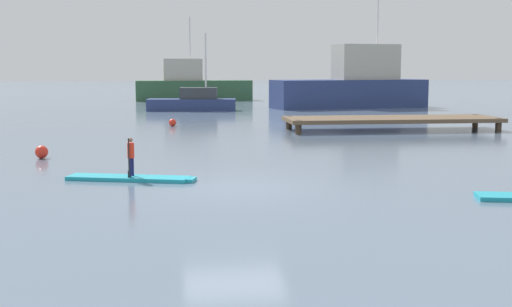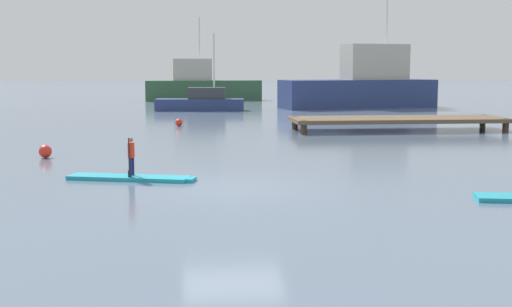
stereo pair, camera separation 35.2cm
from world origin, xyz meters
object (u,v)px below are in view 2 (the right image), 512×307
Objects in this scene: trawler_grey_distant at (201,86)px; motor_boat_small_navy at (201,102)px; mooring_buoy_mid at (179,122)px; fishing_boat_white_large at (362,85)px; paddleboard_near at (131,178)px; paddler_child_solo at (131,155)px; mooring_buoy_near at (45,151)px.

motor_boat_small_navy is at bearing -91.32° from trawler_grey_distant.
trawler_grey_distant is at bearing 86.10° from mooring_buoy_mid.
paddleboard_near is at bearing -114.96° from fishing_boat_white_large.
paddler_child_solo is (0.00, -0.01, 0.62)m from paddleboard_near.
motor_boat_small_navy reaches higher than mooring_buoy_mid.
mooring_buoy_mid is (1.13, 16.23, -0.48)m from paddler_child_solo.
mooring_buoy_near is at bearing -110.25° from mooring_buoy_mid.
paddleboard_near is at bearing -95.18° from motor_boat_small_navy.
fishing_boat_white_large is 27.70× the size of mooring_buoy_near.
paddler_child_solo is 2.79× the size of mooring_buoy_mid.
mooring_buoy_mid is (-12.84, -13.80, -1.42)m from fishing_boat_white_large.
motor_boat_small_navy is at bearing 84.82° from paddleboard_near.
mooring_buoy_near is (-17.08, -25.31, -1.39)m from fishing_boat_white_large.
trawler_grey_distant reaches higher than motor_boat_small_navy.
motor_boat_small_navy reaches higher than paddler_child_solo.
motor_boat_small_navy is at bearing 84.83° from paddler_child_solo.
paddleboard_near is 33.14m from fishing_boat_white_large.
mooring_buoy_mid is (4.25, 11.51, -0.03)m from mooring_buoy_near.
paddler_child_solo is at bearing -95.17° from motor_boat_small_navy.
mooring_buoy_near reaches higher than paddleboard_near.
trawler_grey_distant is (0.31, 13.39, 0.61)m from motor_boat_small_navy.
fishing_boat_white_large reaches higher than motor_boat_small_navy.
mooring_buoy_mid is at bearing -132.93° from fishing_boat_white_large.
fishing_boat_white_large is 1.17× the size of trawler_grey_distant.
fishing_boat_white_large reaches higher than mooring_buoy_near.
paddleboard_near is 0.58× the size of motor_boat_small_navy.
paddleboard_near is 9.38× the size of mooring_buoy_mid.
paddleboard_near is at bearing -93.93° from trawler_grey_distant.
paddleboard_near is 0.35× the size of trawler_grey_distant.
paddler_child_solo is 0.09× the size of fishing_boat_white_large.
fishing_boat_white_large is at bearing 47.07° from mooring_buoy_mid.
fishing_boat_white_large reaches higher than paddler_child_solo.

